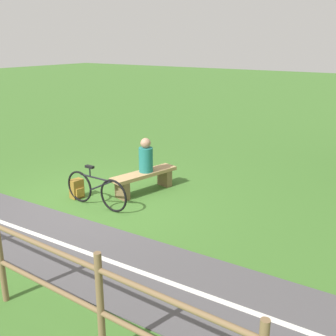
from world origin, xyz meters
The scene contains 8 objects.
ground_plane centered at (0.00, 0.00, 0.00)m, with size 80.00×80.00×0.00m, color #3D6B28.
paved_path centered at (1.53, 4.00, 0.01)m, with size 1.91×36.00×0.02m, color #4C494C.
path_centre_line centered at (1.53, 4.00, 0.02)m, with size 0.10×32.00×0.00m, color silver.
bench centered at (-1.19, 0.49, 0.32)m, with size 1.71×0.76×0.47m.
person_seated centered at (-1.24, 0.50, 0.82)m, with size 0.38×0.38×0.78m.
bicycle centered at (0.07, 0.18, 0.36)m, with size 0.08×1.64×0.87m.
backpack centered at (-0.06, -0.52, 0.21)m, with size 0.30×0.27×0.42m.
fence_roadside centered at (3.13, 3.18, 0.75)m, with size 0.29×10.74×1.28m.
Camera 1 is at (5.74, 5.78, 3.32)m, focal length 43.35 mm.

